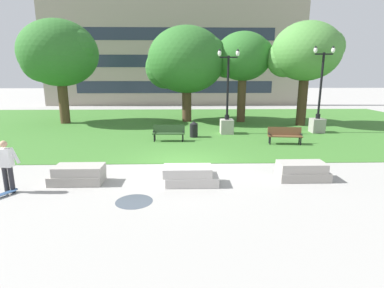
{
  "coord_description": "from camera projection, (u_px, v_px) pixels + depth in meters",
  "views": [
    {
      "loc": [
        0.08,
        -12.21,
        3.74
      ],
      "look_at": [
        0.36,
        -1.4,
        1.2
      ],
      "focal_mm": 28.0,
      "sensor_mm": 36.0,
      "label": 1
    }
  ],
  "objects": [
    {
      "name": "building_facade_distant",
      "position": [
        175.0,
        54.0,
        35.17
      ],
      "size": [
        30.92,
        1.03,
        12.03
      ],
      "color": "gray",
      "rests_on": "ground"
    },
    {
      "name": "concrete_block_center",
      "position": [
        78.0,
        175.0,
        10.45
      ],
      "size": [
        1.82,
        0.9,
        0.64
      ],
      "color": "#9E9991",
      "rests_on": "ground"
    },
    {
      "name": "park_bench_near_right",
      "position": [
        169.0,
        132.0,
        16.94
      ],
      "size": [
        1.82,
        0.6,
        0.9
      ],
      "color": "#284723",
      "rests_on": "grass_lawn"
    },
    {
      "name": "ground_plane",
      "position": [
        183.0,
        164.0,
        12.73
      ],
      "size": [
        140.0,
        140.0,
        0.0
      ],
      "primitive_type": "plane",
      "color": "#A3A09B"
    },
    {
      "name": "puddle",
      "position": [
        134.0,
        201.0,
        8.98
      ],
      "size": [
        1.12,
        1.12,
        0.01
      ],
      "primitive_type": "cylinder",
      "color": "#47515B",
      "rests_on": "ground"
    },
    {
      "name": "park_bench_near_left",
      "position": [
        285.0,
        134.0,
        16.21
      ],
      "size": [
        1.85,
        0.74,
        0.9
      ],
      "color": "brown",
      "rests_on": "grass_lawn"
    },
    {
      "name": "grass_lawn",
      "position": [
        183.0,
        125.0,
        22.46
      ],
      "size": [
        40.0,
        20.0,
        0.02
      ],
      "primitive_type": "cube",
      "color": "#3D752D",
      "rests_on": "ground"
    },
    {
      "name": "tree_near_left",
      "position": [
        305.0,
        53.0,
        21.12
      ],
      "size": [
        5.04,
        4.8,
        7.31
      ],
      "color": "#42301E",
      "rests_on": "grass_lawn"
    },
    {
      "name": "tree_near_right",
      "position": [
        58.0,
        54.0,
        22.06
      ],
      "size": [
        5.94,
        5.66,
        7.61
      ],
      "color": "#4C3823",
      "rests_on": "grass_lawn"
    },
    {
      "name": "concrete_block_left",
      "position": [
        190.0,
        176.0,
        10.33
      ],
      "size": [
        1.88,
        0.9,
        0.64
      ],
      "color": "#BCB7B2",
      "rests_on": "ground"
    },
    {
      "name": "skateboard",
      "position": [
        0.0,
        195.0,
        9.26
      ],
      "size": [
        0.7,
        0.98,
        0.14
      ],
      "color": "#2D4C75",
      "rests_on": "ground"
    },
    {
      "name": "tree_far_right",
      "position": [
        186.0,
        61.0,
        23.07
      ],
      "size": [
        6.24,
        5.94,
        7.3
      ],
      "color": "#4C3823",
      "rests_on": "grass_lawn"
    },
    {
      "name": "tree_far_left",
      "position": [
        242.0,
        58.0,
        22.83
      ],
      "size": [
        4.52,
        4.31,
        6.85
      ],
      "color": "#4C3823",
      "rests_on": "grass_lawn"
    },
    {
      "name": "lamp_post_left",
      "position": [
        318.0,
        116.0,
        19.3
      ],
      "size": [
        1.32,
        0.8,
        5.41
      ],
      "color": "gray",
      "rests_on": "grass_lawn"
    },
    {
      "name": "concrete_block_right",
      "position": [
        302.0,
        171.0,
        10.82
      ],
      "size": [
        1.8,
        0.9,
        0.64
      ],
      "color": "#9E9991",
      "rests_on": "ground"
    },
    {
      "name": "person_skateboarder",
      "position": [
        6.0,
        164.0,
        9.49
      ],
      "size": [
        0.83,
        0.29,
        1.71
      ],
      "color": "#28282D",
      "rests_on": "ground"
    },
    {
      "name": "trash_bin",
      "position": [
        194.0,
        129.0,
        17.97
      ],
      "size": [
        0.49,
        0.49,
        0.96
      ],
      "color": "black",
      "rests_on": "grass_lawn"
    },
    {
      "name": "lamp_post_right",
      "position": [
        227.0,
        117.0,
        18.91
      ],
      "size": [
        1.32,
        0.8,
        5.2
      ],
      "color": "#ADA89E",
      "rests_on": "grass_lawn"
    }
  ]
}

